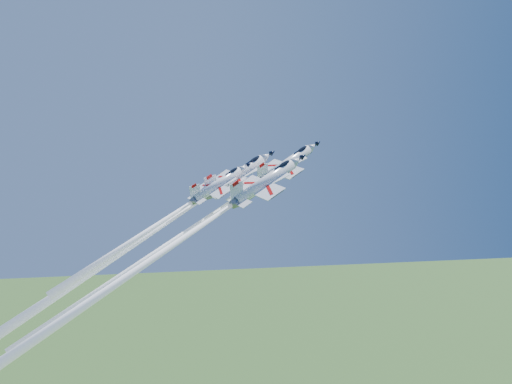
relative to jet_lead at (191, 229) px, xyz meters
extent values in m
cylinder|color=white|center=(19.87, 7.27, 11.49)|extent=(7.33, 6.37, 12.16)
cone|color=white|center=(26.01, 9.51, 15.05)|extent=(3.36, 3.12, 3.24)
cone|color=black|center=(27.44, 10.04, 15.87)|extent=(1.69, 1.58, 1.63)
cone|color=slate|center=(14.19, 5.19, 8.21)|extent=(2.91, 2.76, 2.24)
ellipsoid|color=black|center=(23.57, 8.49, 14.43)|extent=(3.37, 2.29, 2.49)
cube|color=black|center=(22.17, 7.93, 13.91)|extent=(1.15, 0.62, 0.85)
cube|color=white|center=(18.93, 6.97, 10.66)|extent=(7.59, 10.50, 3.52)
cube|color=white|center=(21.40, 9.24, 12.65)|extent=(3.37, 2.27, 1.89)
cube|color=white|center=(22.48, 6.88, 12.27)|extent=(3.37, 2.27, 1.89)
cube|color=white|center=(15.06, 5.53, 8.59)|extent=(4.02, 5.73, 1.86)
cube|color=white|center=(14.65, 5.07, 10.24)|extent=(3.35, 1.89, 3.95)
cube|color=#A80A08|center=(14.36, 4.72, 11.62)|extent=(1.34, 0.73, 1.13)
cube|color=black|center=(20.24, 7.57, 10.65)|extent=(8.95, 3.73, 5.20)
sphere|color=white|center=(13.98, 5.11, 8.08)|extent=(1.16, 1.08, 1.06)
cone|color=white|center=(-8.29, -3.03, -4.81)|extent=(23.34, 19.45, 48.32)
cylinder|color=white|center=(9.52, 5.84, 9.43)|extent=(7.63, 6.63, 12.65)
cone|color=white|center=(15.91, 8.18, 13.13)|extent=(3.49, 3.25, 3.37)
cone|color=black|center=(17.40, 8.73, 13.99)|extent=(1.76, 1.64, 1.69)
cone|color=slate|center=(3.62, 3.68, 6.01)|extent=(3.03, 2.87, 2.33)
ellipsoid|color=black|center=(13.37, 7.12, 12.49)|extent=(3.50, 2.38, 2.59)
cube|color=black|center=(11.91, 6.54, 11.94)|extent=(1.20, 0.64, 0.89)
cube|color=white|center=(8.54, 5.53, 8.57)|extent=(7.90, 10.93, 3.66)
cube|color=white|center=(11.11, 7.90, 10.63)|extent=(3.51, 2.37, 1.97)
cube|color=white|center=(12.24, 5.44, 10.24)|extent=(3.51, 2.37, 1.97)
cube|color=white|center=(4.51, 4.03, 6.41)|extent=(4.19, 5.96, 1.94)
cube|color=white|center=(4.09, 3.56, 8.13)|extent=(3.49, 1.96, 4.11)
cube|color=#A80A08|center=(3.79, 3.19, 9.56)|extent=(1.39, 0.76, 1.17)
cube|color=black|center=(9.90, 6.16, 8.56)|extent=(9.31, 3.88, 5.41)
sphere|color=white|center=(3.39, 3.60, 5.88)|extent=(1.21, 1.13, 1.11)
cone|color=white|center=(-16.13, -3.54, -5.42)|extent=(20.87, 17.45, 42.60)
cylinder|color=white|center=(13.83, -1.73, 8.83)|extent=(7.90, 6.87, 13.10)
cone|color=white|center=(20.46, 0.69, 12.66)|extent=(3.62, 3.37, 3.49)
cone|color=black|center=(22.00, 1.26, 13.55)|extent=(1.82, 1.70, 1.75)
cone|color=slate|center=(7.71, -3.97, 5.29)|extent=(3.14, 2.98, 2.42)
ellipsoid|color=black|center=(17.82, -0.41, 12.00)|extent=(3.63, 2.47, 2.68)
cube|color=black|center=(16.31, -1.01, 11.43)|extent=(1.24, 0.67, 0.92)
cube|color=white|center=(12.82, -2.05, 7.93)|extent=(8.18, 11.32, 3.79)
cube|color=white|center=(15.48, 0.40, 10.08)|extent=(3.64, 2.45, 2.04)
cube|color=white|center=(16.65, -2.15, 9.67)|extent=(3.64, 2.45, 2.04)
cube|color=white|center=(8.65, -3.61, 5.70)|extent=(4.34, 6.18, 2.01)
cube|color=white|center=(8.20, -4.09, 7.48)|extent=(3.62, 2.03, 4.26)
cube|color=#A80A08|center=(7.89, -4.47, 8.97)|extent=(1.44, 0.79, 1.22)
cube|color=black|center=(14.23, -1.40, 7.92)|extent=(9.65, 4.02, 5.61)
sphere|color=white|center=(7.48, -4.05, 5.15)|extent=(1.25, 1.17, 1.15)
cone|color=white|center=(-16.79, -12.93, -8.89)|extent=(25.40, 21.17, 52.64)
cylinder|color=white|center=(5.22, 0.81, 8.27)|extent=(6.20, 5.39, 10.27)
cone|color=white|center=(10.42, 2.71, 11.27)|extent=(2.84, 2.64, 2.74)
cone|color=black|center=(11.63, 3.15, 11.97)|extent=(1.43, 1.33, 1.38)
cone|color=slate|center=(0.43, -0.95, 5.49)|extent=(2.46, 2.33, 1.89)
ellipsoid|color=black|center=(8.35, 1.84, 10.75)|extent=(2.85, 1.93, 2.10)
cube|color=black|center=(7.17, 1.37, 10.31)|extent=(0.97, 0.52, 0.72)
cube|color=white|center=(4.43, 0.56, 7.57)|extent=(6.42, 8.88, 2.97)
cube|color=white|center=(6.52, 2.48, 9.25)|extent=(2.85, 1.92, 1.60)
cube|color=white|center=(7.43, 0.48, 8.93)|extent=(2.85, 1.92, 1.60)
cube|color=white|center=(1.16, -0.66, 5.82)|extent=(3.40, 4.85, 1.57)
cube|color=white|center=(0.81, -1.05, 7.21)|extent=(2.84, 1.60, 3.34)
cube|color=#A80A08|center=(0.57, -1.34, 8.38)|extent=(1.13, 0.62, 0.95)
cube|color=black|center=(5.54, 1.07, 7.56)|extent=(7.56, 3.15, 4.40)
sphere|color=white|center=(0.24, -1.01, 5.39)|extent=(0.98, 0.92, 0.90)
cone|color=white|center=(-11.93, -5.47, -1.66)|extent=(13.51, 11.36, 26.88)
camera|label=1|loc=(-5.28, -106.39, 19.48)|focal=40.00mm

